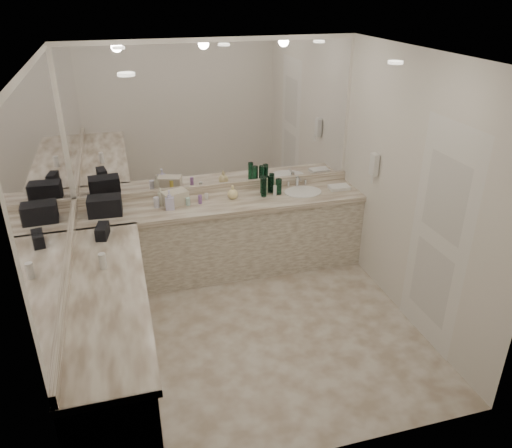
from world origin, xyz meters
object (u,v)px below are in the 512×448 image
object	(u,v)px
sink	(303,193)
cream_cosmetic_case	(175,198)
soap_bottle_a	(161,196)
wall_phone	(374,164)
hand_towel	(339,187)
soap_bottle_b	(170,200)
black_toiletry_bag	(105,206)
soap_bottle_c	(233,192)

from	to	relation	value
sink	cream_cosmetic_case	world-z (taller)	cream_cosmetic_case
soap_bottle_a	wall_phone	bearing A→B (deg)	-14.67
sink	hand_towel	xyz separation A→B (m)	(0.45, -0.02, 0.02)
sink	soap_bottle_b	xyz separation A→B (m)	(-1.55, -0.06, 0.11)
sink	wall_phone	xyz separation A→B (m)	(0.61, -0.50, 0.46)
soap_bottle_a	soap_bottle_b	xyz separation A→B (m)	(0.08, -0.14, 0.01)
wall_phone	soap_bottle_b	bearing A→B (deg)	168.43
sink	soap_bottle_b	world-z (taller)	soap_bottle_b
wall_phone	black_toiletry_bag	bearing A→B (deg)	170.23
soap_bottle_a	cream_cosmetic_case	bearing A→B (deg)	-11.63
sink	soap_bottle_c	size ratio (longest dim) A/B	2.82
cream_cosmetic_case	soap_bottle_b	world-z (taller)	soap_bottle_b
soap_bottle_b	hand_towel	bearing A→B (deg)	1.12
soap_bottle_a	soap_bottle_b	distance (m)	0.17
black_toiletry_bag	hand_towel	bearing A→B (deg)	-0.13
hand_towel	soap_bottle_b	size ratio (longest dim) A/B	1.11
sink	soap_bottle_a	distance (m)	1.64
hand_towel	soap_bottle_c	bearing A→B (deg)	177.10
sink	hand_towel	distance (m)	0.45
cream_cosmetic_case	soap_bottle_b	xyz separation A→B (m)	(-0.07, -0.11, 0.03)
cream_cosmetic_case	soap_bottle_c	xyz separation A→B (m)	(0.65, -0.01, -0.00)
soap_bottle_c	black_toiletry_bag	bearing A→B (deg)	-177.57
sink	black_toiletry_bag	bearing A→B (deg)	-179.64
soap_bottle_a	soap_bottle_b	size ratio (longest dim) A/B	0.94
sink	cream_cosmetic_case	size ratio (longest dim) A/B	1.63
soap_bottle_a	soap_bottle_b	bearing A→B (deg)	-60.55
wall_phone	black_toiletry_bag	world-z (taller)	wall_phone
black_toiletry_bag	hand_towel	xyz separation A→B (m)	(2.67, -0.01, -0.08)
cream_cosmetic_case	soap_bottle_c	bearing A→B (deg)	-17.83
wall_phone	black_toiletry_bag	xyz separation A→B (m)	(-2.82, 0.49, -0.35)
black_toiletry_bag	hand_towel	distance (m)	2.67
black_toiletry_bag	soap_bottle_c	bearing A→B (deg)	2.43
cream_cosmetic_case	wall_phone	bearing A→B (deg)	-31.93
hand_towel	black_toiletry_bag	bearing A→B (deg)	179.87
wall_phone	hand_towel	distance (m)	0.66
hand_towel	soap_bottle_b	world-z (taller)	soap_bottle_b
soap_bottle_a	sink	bearing A→B (deg)	-2.98
wall_phone	cream_cosmetic_case	xyz separation A→B (m)	(-2.08, 0.55, -0.37)
soap_bottle_a	soap_bottle_b	world-z (taller)	soap_bottle_b
wall_phone	hand_towel	world-z (taller)	wall_phone
cream_cosmetic_case	soap_bottle_b	distance (m)	0.14
soap_bottle_b	soap_bottle_c	size ratio (longest dim) A/B	1.36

